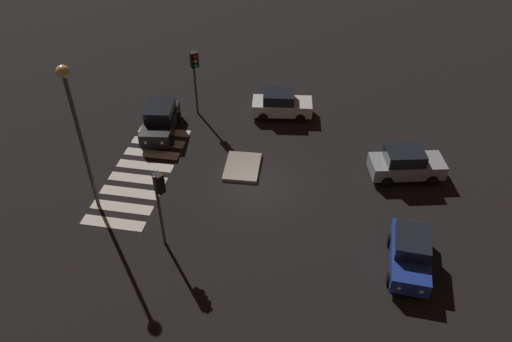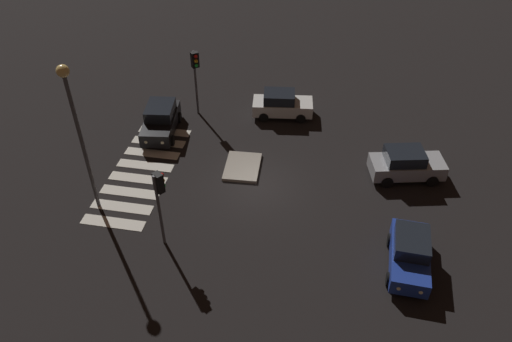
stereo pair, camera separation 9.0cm
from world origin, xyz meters
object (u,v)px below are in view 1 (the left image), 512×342
at_px(car_blue, 410,253).
at_px(traffic_light_south, 195,68).
at_px(car_black, 160,120).
at_px(traffic_island, 242,167).
at_px(traffic_light_east, 160,192).
at_px(car_silver, 406,164).
at_px(car_white, 281,104).
at_px(street_lamp, 75,117).

bearing_deg(car_blue, traffic_light_south, -127.56).
bearing_deg(car_black, traffic_island, 57.30).
relative_size(traffic_light_south, traffic_light_east, 1.06).
height_order(traffic_island, car_silver, car_silver).
distance_m(car_white, traffic_light_south, 5.85).
bearing_deg(car_black, traffic_light_east, 12.31).
height_order(car_silver, traffic_light_south, traffic_light_south).
relative_size(car_silver, traffic_light_east, 1.02).
bearing_deg(traffic_light_south, car_black, -72.96).
relative_size(car_silver, car_black, 0.98).
distance_m(car_white, traffic_light_east, 12.64).
relative_size(traffic_island, car_blue, 0.67).
height_order(traffic_island, traffic_light_south, traffic_light_south).
relative_size(car_silver, street_lamp, 0.53).
distance_m(traffic_light_south, street_lamp, 9.92).
bearing_deg(traffic_island, traffic_light_south, -142.20).
height_order(car_silver, car_blue, car_silver).
relative_size(car_black, traffic_light_south, 0.99).
height_order(car_black, car_blue, car_black).
height_order(car_black, traffic_light_south, traffic_light_south).
bearing_deg(car_white, car_black, -162.41).
relative_size(car_blue, traffic_light_east, 0.96).
bearing_deg(car_silver, car_white, 133.81).
relative_size(car_silver, car_blue, 1.07).
height_order(car_white, traffic_light_east, traffic_light_east).
relative_size(traffic_island, traffic_light_south, 0.61).
bearing_deg(car_white, car_blue, -64.37).
height_order(traffic_island, traffic_light_east, traffic_light_east).
distance_m(car_black, car_blue, 16.40).
xyz_separation_m(car_white, traffic_light_south, (0.80, -5.25, 2.46)).
height_order(car_white, street_lamp, street_lamp).
relative_size(car_blue, traffic_light_south, 0.90).
height_order(traffic_light_south, street_lamp, street_lamp).
height_order(car_silver, street_lamp, street_lamp).
height_order(car_black, street_lamp, street_lamp).
xyz_separation_m(car_black, traffic_light_south, (-2.38, 1.69, 2.40)).
distance_m(car_blue, traffic_light_east, 11.33).
bearing_deg(traffic_light_south, street_lamp, -54.22).
bearing_deg(traffic_island, street_lamp, -56.92).
distance_m(car_silver, car_white, 8.93).
relative_size(car_black, street_lamp, 0.54).
xyz_separation_m(car_white, car_black, (3.18, -6.94, 0.06)).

